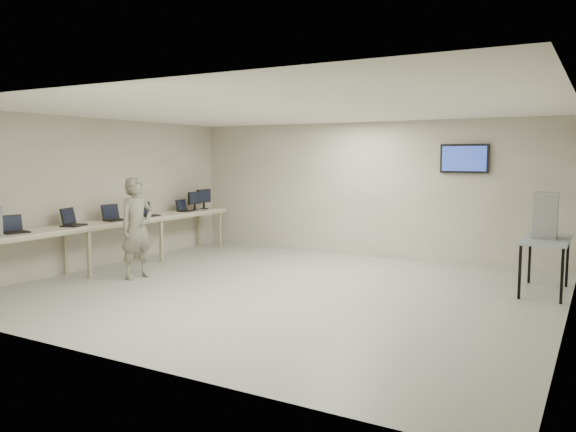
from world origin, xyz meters
The scene contains 12 objects.
room centered at (0.03, 0.06, 1.41)m, with size 8.01×7.01×2.81m.
workbench centered at (-3.59, 0.00, 0.83)m, with size 0.76×6.00×0.90m.
laptop_0 centered at (-3.65, -2.03, 0.97)m, with size 0.37×0.41×0.28m.
laptop_1 centered at (-3.62, -0.97, 0.98)m, with size 0.42×0.46×0.31m.
laptop_2 centered at (-3.62, -0.03, 0.98)m, with size 0.36×0.42×0.30m.
laptop_3 centered at (-3.62, 0.88, 0.97)m, with size 0.33×0.38×0.28m.
laptop_4 centered at (-3.64, 2.00, 0.97)m, with size 0.27×0.33×0.25m.
monitor_near centered at (-3.60, 2.34, 1.15)m, with size 0.19×0.42×0.41m.
monitor_far centered at (-3.60, 2.66, 1.17)m, with size 0.20×0.45×0.45m.
soldier centered at (-2.59, -0.47, 0.87)m, with size 0.63×0.42×1.74m, color #525947.
side_table centered at (3.60, 1.83, 0.77)m, with size 0.66×1.41×0.85m.
storage_bins centered at (3.58, 1.83, 1.20)m, with size 0.33×0.37×0.70m.
Camera 1 is at (4.34, -7.47, 2.08)m, focal length 35.00 mm.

